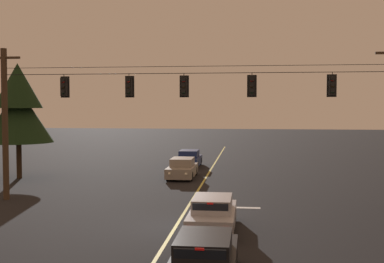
{
  "coord_description": "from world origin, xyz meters",
  "views": [
    {
      "loc": [
        3.02,
        -19.55,
        4.99
      ],
      "look_at": [
        0.0,
        5.76,
        3.69
      ],
      "focal_mm": 44.94,
      "sensor_mm": 36.0,
      "label": 1
    }
  ],
  "objects_px": {
    "car_oncoming_lead": "(182,169)",
    "traffic_light_right_inner": "(252,86)",
    "car_waiting_near_lane": "(213,215)",
    "traffic_light_leftmost": "(64,87)",
    "tree_verge_near": "(18,107)",
    "car_oncoming_trailing": "(189,159)",
    "traffic_light_centre": "(184,86)",
    "car_waiting_second_near": "(204,260)",
    "traffic_light_rightmost": "(332,85)",
    "traffic_light_left_inner": "(129,86)"
  },
  "relations": [
    {
      "from": "traffic_light_leftmost",
      "to": "car_waiting_second_near",
      "type": "distance_m",
      "value": 14.85
    },
    {
      "from": "traffic_light_left_inner",
      "to": "traffic_light_rightmost",
      "type": "relative_size",
      "value": 1.0
    },
    {
      "from": "traffic_light_rightmost",
      "to": "car_oncoming_lead",
      "type": "bearing_deg",
      "value": 133.86
    },
    {
      "from": "traffic_light_leftmost",
      "to": "car_oncoming_trailing",
      "type": "relative_size",
      "value": 0.28
    },
    {
      "from": "traffic_light_right_inner",
      "to": "traffic_light_left_inner",
      "type": "bearing_deg",
      "value": 180.0
    },
    {
      "from": "car_oncoming_lead",
      "to": "car_oncoming_trailing",
      "type": "height_order",
      "value": "same"
    },
    {
      "from": "traffic_light_leftmost",
      "to": "traffic_light_centre",
      "type": "distance_m",
      "value": 6.36
    },
    {
      "from": "traffic_light_leftmost",
      "to": "car_waiting_second_near",
      "type": "height_order",
      "value": "traffic_light_leftmost"
    },
    {
      "from": "tree_verge_near",
      "to": "car_oncoming_trailing",
      "type": "bearing_deg",
      "value": 35.25
    },
    {
      "from": "traffic_light_rightmost",
      "to": "car_waiting_second_near",
      "type": "xyz_separation_m",
      "value": [
        -5.28,
        -10.97,
        -5.4
      ]
    },
    {
      "from": "traffic_light_right_inner",
      "to": "car_oncoming_trailing",
      "type": "height_order",
      "value": "traffic_light_right_inner"
    },
    {
      "from": "traffic_light_centre",
      "to": "car_waiting_second_near",
      "type": "height_order",
      "value": "traffic_light_centre"
    },
    {
      "from": "traffic_light_left_inner",
      "to": "car_oncoming_lead",
      "type": "bearing_deg",
      "value": 80.61
    },
    {
      "from": "car_waiting_near_lane",
      "to": "tree_verge_near",
      "type": "distance_m",
      "value": 19.74
    },
    {
      "from": "traffic_light_centre",
      "to": "car_waiting_near_lane",
      "type": "relative_size",
      "value": 0.28
    },
    {
      "from": "traffic_light_centre",
      "to": "car_waiting_second_near",
      "type": "bearing_deg",
      "value": -79.29
    },
    {
      "from": "traffic_light_leftmost",
      "to": "tree_verge_near",
      "type": "height_order",
      "value": "tree_verge_near"
    },
    {
      "from": "traffic_light_right_inner",
      "to": "car_waiting_near_lane",
      "type": "xyz_separation_m",
      "value": [
        -1.57,
        -5.13,
        -5.4
      ]
    },
    {
      "from": "traffic_light_right_inner",
      "to": "car_waiting_near_lane",
      "type": "bearing_deg",
      "value": -107.0
    },
    {
      "from": "traffic_light_centre",
      "to": "traffic_light_leftmost",
      "type": "bearing_deg",
      "value": 180.0
    },
    {
      "from": "car_waiting_near_lane",
      "to": "car_waiting_second_near",
      "type": "xyz_separation_m",
      "value": [
        0.2,
        -5.83,
        0.0
      ]
    },
    {
      "from": "traffic_light_centre",
      "to": "car_oncoming_trailing",
      "type": "bearing_deg",
      "value": 96.18
    },
    {
      "from": "traffic_light_centre",
      "to": "car_oncoming_lead",
      "type": "relative_size",
      "value": 0.28
    },
    {
      "from": "traffic_light_centre",
      "to": "traffic_light_rightmost",
      "type": "distance_m",
      "value": 7.36
    },
    {
      "from": "traffic_light_rightmost",
      "to": "traffic_light_centre",
      "type": "bearing_deg",
      "value": 180.0
    },
    {
      "from": "traffic_light_leftmost",
      "to": "traffic_light_left_inner",
      "type": "distance_m",
      "value": 3.49
    },
    {
      "from": "traffic_light_leftmost",
      "to": "traffic_light_centre",
      "type": "height_order",
      "value": "same"
    },
    {
      "from": "traffic_light_leftmost",
      "to": "tree_verge_near",
      "type": "relative_size",
      "value": 0.15
    },
    {
      "from": "traffic_light_rightmost",
      "to": "car_waiting_near_lane",
      "type": "distance_m",
      "value": 9.26
    },
    {
      "from": "traffic_light_right_inner",
      "to": "traffic_light_centre",
      "type": "bearing_deg",
      "value": 180.0
    },
    {
      "from": "traffic_light_right_inner",
      "to": "tree_verge_near",
      "type": "relative_size",
      "value": 0.15
    },
    {
      "from": "traffic_light_centre",
      "to": "traffic_light_rightmost",
      "type": "xyz_separation_m",
      "value": [
        7.36,
        0.0,
        0.0
      ]
    },
    {
      "from": "traffic_light_left_inner",
      "to": "car_oncoming_trailing",
      "type": "distance_m",
      "value": 16.24
    },
    {
      "from": "traffic_light_centre",
      "to": "tree_verge_near",
      "type": "xyz_separation_m",
      "value": [
        -12.67,
        7.48,
        -1.05
      ]
    },
    {
      "from": "traffic_light_leftmost",
      "to": "car_oncoming_trailing",
      "type": "height_order",
      "value": "traffic_light_leftmost"
    },
    {
      "from": "traffic_light_right_inner",
      "to": "traffic_light_leftmost",
      "type": "bearing_deg",
      "value": 180.0
    },
    {
      "from": "traffic_light_leftmost",
      "to": "traffic_light_rightmost",
      "type": "xyz_separation_m",
      "value": [
        13.72,
        0.0,
        0.0
      ]
    },
    {
      "from": "traffic_light_leftmost",
      "to": "car_oncoming_lead",
      "type": "distance_m",
      "value": 11.68
    },
    {
      "from": "traffic_light_centre",
      "to": "car_oncoming_trailing",
      "type": "relative_size",
      "value": 0.28
    },
    {
      "from": "car_waiting_near_lane",
      "to": "traffic_light_rightmost",
      "type": "bearing_deg",
      "value": 43.1
    },
    {
      "from": "car_oncoming_trailing",
      "to": "tree_verge_near",
      "type": "bearing_deg",
      "value": -144.75
    },
    {
      "from": "traffic_light_centre",
      "to": "traffic_light_rightmost",
      "type": "height_order",
      "value": "same"
    },
    {
      "from": "car_oncoming_trailing",
      "to": "car_oncoming_lead",
      "type": "bearing_deg",
      "value": -87.31
    },
    {
      "from": "traffic_light_rightmost",
      "to": "traffic_light_right_inner",
      "type": "bearing_deg",
      "value": 180.0
    },
    {
      "from": "car_oncoming_lead",
      "to": "traffic_light_right_inner",
      "type": "bearing_deg",
      "value": -62.11
    },
    {
      "from": "traffic_light_centre",
      "to": "traffic_light_rightmost",
      "type": "relative_size",
      "value": 1.0
    },
    {
      "from": "traffic_light_rightmost",
      "to": "car_waiting_near_lane",
      "type": "bearing_deg",
      "value": -136.9
    },
    {
      "from": "car_waiting_second_near",
      "to": "traffic_light_left_inner",
      "type": "bearing_deg",
      "value": 114.23
    },
    {
      "from": "car_oncoming_lead",
      "to": "traffic_light_centre",
      "type": "bearing_deg",
      "value": -81.47
    },
    {
      "from": "car_oncoming_trailing",
      "to": "tree_verge_near",
      "type": "xyz_separation_m",
      "value": [
        -11.02,
        -7.79,
        4.36
      ]
    }
  ]
}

